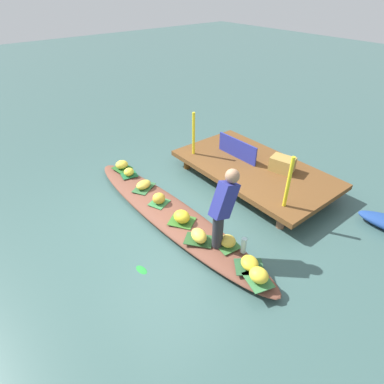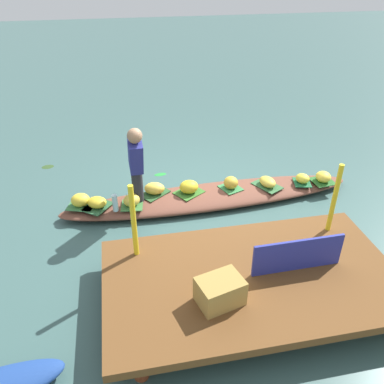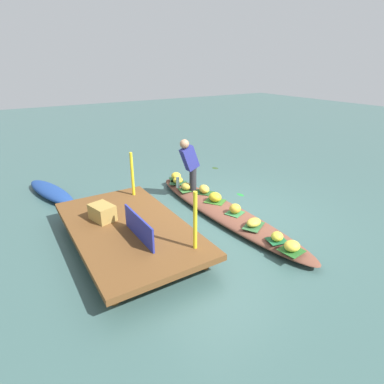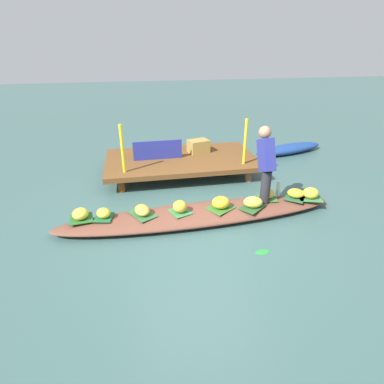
# 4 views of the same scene
# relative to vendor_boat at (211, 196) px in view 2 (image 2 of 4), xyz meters

# --- Properties ---
(canal_water) EXTENTS (40.00, 40.00, 0.00)m
(canal_water) POSITION_rel_vendor_boat_xyz_m (0.00, 0.00, -0.09)
(canal_water) COLOR #3A5A57
(canal_water) RESTS_ON ground
(dock_platform) EXTENTS (3.20, 1.80, 0.35)m
(dock_platform) POSITION_rel_vendor_boat_xyz_m (0.04, 2.04, 0.20)
(dock_platform) COLOR brown
(dock_platform) RESTS_ON ground
(vendor_boat) EXTENTS (4.59, 0.94, 0.19)m
(vendor_boat) POSITION_rel_vendor_boat_xyz_m (0.00, 0.00, 0.00)
(vendor_boat) COLOR brown
(vendor_boat) RESTS_ON ground
(leaf_mat_0) EXTENTS (0.38, 0.40, 0.01)m
(leaf_mat_0) POSITION_rel_vendor_boat_xyz_m (-0.32, -0.03, 0.10)
(leaf_mat_0) COLOR #347C41
(leaf_mat_0) RESTS_ON vendor_boat
(banana_bunch_0) EXTENTS (0.26, 0.27, 0.19)m
(banana_bunch_0) POSITION_rel_vendor_boat_xyz_m (-0.32, -0.03, 0.19)
(banana_bunch_0) COLOR gold
(banana_bunch_0) RESTS_ON vendor_boat
(leaf_mat_1) EXTENTS (0.46, 0.52, 0.01)m
(leaf_mat_1) POSITION_rel_vendor_boat_xyz_m (-0.91, 0.01, 0.10)
(leaf_mat_1) COLOR #306134
(leaf_mat_1) RESTS_ON vendor_boat
(banana_bunch_1) EXTENTS (0.29, 0.36, 0.14)m
(banana_bunch_1) POSITION_rel_vendor_boat_xyz_m (-0.91, 0.01, 0.17)
(banana_bunch_1) COLOR gold
(banana_bunch_1) RESTS_ON vendor_boat
(leaf_mat_2) EXTENTS (0.51, 0.48, 0.01)m
(leaf_mat_2) POSITION_rel_vendor_boat_xyz_m (0.86, -0.10, 0.10)
(leaf_mat_2) COLOR #275026
(leaf_mat_2) RESTS_ON vendor_boat
(banana_bunch_2) EXTENTS (0.34, 0.28, 0.18)m
(banana_bunch_2) POSITION_rel_vendor_boat_xyz_m (0.86, -0.10, 0.19)
(banana_bunch_2) COLOR yellow
(banana_bunch_2) RESTS_ON vendor_boat
(leaf_mat_3) EXTENTS (0.35, 0.35, 0.01)m
(leaf_mat_3) POSITION_rel_vendor_boat_xyz_m (1.22, 0.16, 0.10)
(leaf_mat_3) COLOR #376E34
(leaf_mat_3) RESTS_ON vendor_boat
(banana_bunch_3) EXTENTS (0.30, 0.29, 0.18)m
(banana_bunch_3) POSITION_rel_vendor_boat_xyz_m (1.22, 0.16, 0.19)
(banana_bunch_3) COLOR gold
(banana_bunch_3) RESTS_ON vendor_boat
(leaf_mat_4) EXTENTS (0.48, 0.50, 0.01)m
(leaf_mat_4) POSITION_rel_vendor_boat_xyz_m (1.71, 0.10, 0.10)
(leaf_mat_4) COLOR #285633
(leaf_mat_4) RESTS_ON vendor_boat
(banana_bunch_4) EXTENTS (0.36, 0.34, 0.15)m
(banana_bunch_4) POSITION_rel_vendor_boat_xyz_m (1.71, 0.10, 0.17)
(banana_bunch_4) COLOR gold
(banana_bunch_4) RESTS_ON vendor_boat
(leaf_mat_5) EXTENTS (0.51, 0.49, 0.01)m
(leaf_mat_5) POSITION_rel_vendor_boat_xyz_m (0.34, -0.03, 0.10)
(leaf_mat_5) COLOR #346B24
(leaf_mat_5) RESTS_ON vendor_boat
(banana_bunch_5) EXTENTS (0.30, 0.27, 0.20)m
(banana_bunch_5) POSITION_rel_vendor_boat_xyz_m (0.34, -0.03, 0.20)
(banana_bunch_5) COLOR yellow
(banana_bunch_5) RESTS_ON vendor_boat
(leaf_mat_6) EXTENTS (0.32, 0.36, 0.01)m
(leaf_mat_6) POSITION_rel_vendor_boat_xyz_m (-1.49, 0.03, 0.10)
(leaf_mat_6) COLOR #1C5E34
(leaf_mat_6) RESTS_ON vendor_boat
(banana_bunch_6) EXTENTS (0.29, 0.30, 0.15)m
(banana_bunch_6) POSITION_rel_vendor_boat_xyz_m (-1.49, 0.03, 0.17)
(banana_bunch_6) COLOR yellow
(banana_bunch_6) RESTS_ON vendor_boat
(leaf_mat_7) EXTENTS (0.37, 0.37, 0.01)m
(leaf_mat_7) POSITION_rel_vendor_boat_xyz_m (-1.83, 0.05, 0.10)
(leaf_mat_7) COLOR #265F25
(leaf_mat_7) RESTS_ON vendor_boat
(banana_bunch_7) EXTENTS (0.25, 0.27, 0.17)m
(banana_bunch_7) POSITION_rel_vendor_boat_xyz_m (-1.83, 0.05, 0.18)
(banana_bunch_7) COLOR yellow
(banana_bunch_7) RESTS_ON vendor_boat
(leaf_mat_8) EXTENTS (0.45, 0.40, 0.01)m
(leaf_mat_8) POSITION_rel_vendor_boat_xyz_m (1.94, 0.02, 0.10)
(leaf_mat_8) COLOR #3A7743
(leaf_mat_8) RESTS_ON vendor_boat
(banana_bunch_8) EXTENTS (0.27, 0.24, 0.19)m
(banana_bunch_8) POSITION_rel_vendor_boat_xyz_m (1.94, 0.02, 0.19)
(banana_bunch_8) COLOR yellow
(banana_bunch_8) RESTS_ON vendor_boat
(vendor_person) EXTENTS (0.20, 0.46, 1.23)m
(vendor_person) POSITION_rel_vendor_boat_xyz_m (1.11, 0.13, 0.79)
(vendor_person) COLOR #28282D
(vendor_person) RESTS_ON vendor_boat
(water_bottle) EXTENTS (0.08, 0.08, 0.26)m
(water_bottle) POSITION_rel_vendor_boat_xyz_m (1.45, 0.25, 0.22)
(water_bottle) COLOR silver
(water_bottle) RESTS_ON vendor_boat
(market_banner) EXTENTS (1.02, 0.05, 0.40)m
(market_banner) POSITION_rel_vendor_boat_xyz_m (-0.46, 2.04, 0.46)
(market_banner) COLOR navy
(market_banner) RESTS_ON dock_platform
(railing_post_west) EXTENTS (0.06, 0.06, 0.92)m
(railing_post_west) POSITION_rel_vendor_boat_xyz_m (-1.16, 1.44, 0.72)
(railing_post_west) COLOR yellow
(railing_post_west) RESTS_ON dock_platform
(railing_post_east) EXTENTS (0.06, 0.06, 0.92)m
(railing_post_east) POSITION_rel_vendor_boat_xyz_m (1.24, 1.44, 0.72)
(railing_post_east) COLOR yellow
(railing_post_east) RESTS_ON dock_platform
(produce_crate) EXTENTS (0.51, 0.42, 0.28)m
(produce_crate) POSITION_rel_vendor_boat_xyz_m (0.48, 2.33, 0.40)
(produce_crate) COLOR #A5833F
(produce_crate) RESTS_ON dock_platform
(drifting_plant_0) EXTENTS (0.23, 0.14, 0.01)m
(drifting_plant_0) POSITION_rel_vendor_boat_xyz_m (0.66, -1.02, -0.09)
(drifting_plant_0) COLOR #248E34
(drifting_plant_0) RESTS_ON ground
(drifting_plant_1) EXTENTS (0.23, 0.18, 0.01)m
(drifting_plant_1) POSITION_rel_vendor_boat_xyz_m (2.63, -1.70, -0.09)
(drifting_plant_1) COLOR #304B23
(drifting_plant_1) RESTS_ON ground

